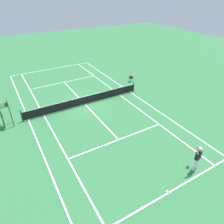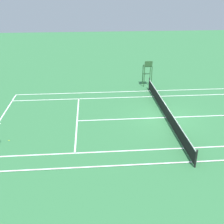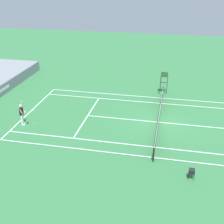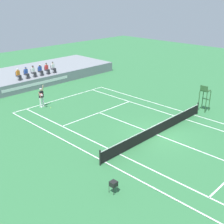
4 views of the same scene
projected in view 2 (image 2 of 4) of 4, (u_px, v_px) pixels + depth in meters
The scene contains 5 objects.
ground_plane at pixel (166, 118), 19.91m from camera, with size 80.00×80.00×0.00m, color #337542.
court at pixel (166, 118), 19.90m from camera, with size 11.08×23.88×0.03m.
net at pixel (166, 111), 19.68m from camera, with size 11.98×0.10×1.07m.
tennis_ball at pixel (9, 141), 16.95m from camera, with size 0.07×0.07×0.07m, color #D1E533.
umpire_chair at pixel (148, 70), 25.56m from camera, with size 0.77×0.77×2.44m.
Camera 2 is at (-17.47, 5.36, 8.82)m, focal length 44.00 mm.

